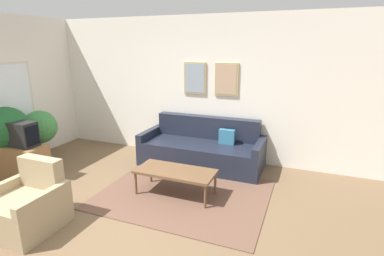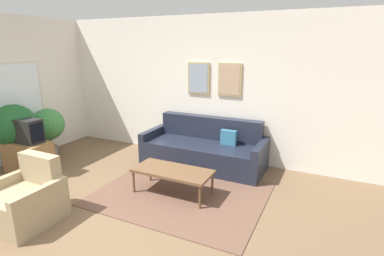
{
  "view_description": "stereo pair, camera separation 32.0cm",
  "coord_description": "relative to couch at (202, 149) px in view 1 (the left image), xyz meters",
  "views": [
    {
      "loc": [
        2.27,
        -2.57,
        2.15
      ],
      "look_at": [
        0.52,
        1.8,
        0.85
      ],
      "focal_mm": 28.0,
      "sensor_mm": 36.0,
      "label": 1
    },
    {
      "loc": [
        2.56,
        -2.44,
        2.15
      ],
      "look_at": [
        0.52,
        1.8,
        0.85
      ],
      "focal_mm": 28.0,
      "sensor_mm": 36.0,
      "label": 2
    }
  ],
  "objects": [
    {
      "name": "tv_stand",
      "position": [
        -2.54,
        -1.68,
        -0.0
      ],
      "size": [
        0.83,
        0.41,
        0.59
      ],
      "color": "olive",
      "rests_on": "ground_plane"
    },
    {
      "name": "wall_back",
      "position": [
        -0.5,
        0.47,
        1.06
      ],
      "size": [
        8.0,
        0.09,
        2.7
      ],
      "color": "white",
      "rests_on": "ground_plane"
    },
    {
      "name": "potted_plant_by_window",
      "position": [
        -2.96,
        -0.9,
        0.33
      ],
      "size": [
        0.63,
        0.63,
        0.97
      ],
      "color": "slate",
      "rests_on": "ground_plane"
    },
    {
      "name": "tv",
      "position": [
        -2.54,
        -1.68,
        0.49
      ],
      "size": [
        0.62,
        0.28,
        0.4
      ],
      "color": "black",
      "rests_on": "tv_stand"
    },
    {
      "name": "area_rug",
      "position": [
        0.14,
        -1.2,
        -0.29
      ],
      "size": [
        2.43,
        1.91,
        0.01
      ],
      "color": "brown",
      "rests_on": "ground_plane"
    },
    {
      "name": "coffee_table",
      "position": [
        0.03,
        -1.24,
        0.06
      ],
      "size": [
        1.17,
        0.53,
        0.39
      ],
      "color": "brown",
      "rests_on": "ground_plane"
    },
    {
      "name": "ground_plane",
      "position": [
        -0.51,
        -2.35,
        -0.3
      ],
      "size": [
        16.0,
        16.0,
        0.0
      ],
      "primitive_type": "plane",
      "color": "brown"
    },
    {
      "name": "potted_plant_tall",
      "position": [
        -2.88,
        -1.63,
        0.49
      ],
      "size": [
        0.74,
        0.74,
        1.18
      ],
      "color": "#935638",
      "rests_on": "ground_plane"
    },
    {
      "name": "couch",
      "position": [
        0.0,
        0.0,
        0.0
      ],
      "size": [
        2.22,
        0.9,
        0.86
      ],
      "color": "#1E2333",
      "rests_on": "ground_plane"
    },
    {
      "name": "armchair",
      "position": [
        -1.29,
        -2.66,
        -0.02
      ],
      "size": [
        0.77,
        0.76,
        0.81
      ],
      "rotation": [
        0.0,
        0.0,
        -0.05
      ],
      "color": "tan",
      "rests_on": "ground_plane"
    }
  ]
}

